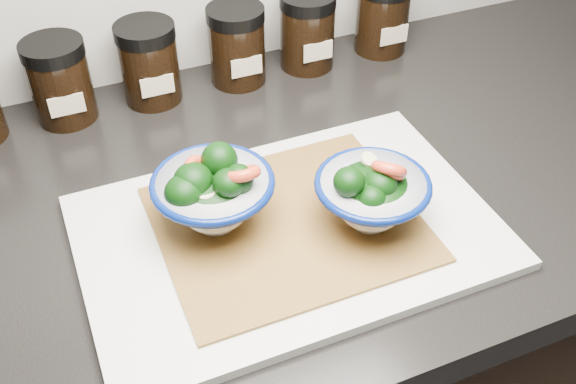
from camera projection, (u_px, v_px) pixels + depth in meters
name	position (u px, v px, depth m)	size (l,w,h in m)	color
cabinet	(314.00, 384.00, 1.14)	(3.43, 0.58, 0.86)	black
countertop	(323.00, 182.00, 0.85)	(3.50, 0.60, 0.04)	black
cutting_board	(288.00, 232.00, 0.74)	(0.45, 0.30, 0.01)	beige
bamboo_mat	(288.00, 223.00, 0.74)	(0.28, 0.24, 0.00)	olive
bowl_left	(213.00, 193.00, 0.71)	(0.13, 0.13, 0.09)	white
bowl_right	(372.00, 195.00, 0.72)	(0.13, 0.13, 0.09)	white
spice_jar_b	(60.00, 81.00, 0.88)	(0.08, 0.08, 0.11)	black
spice_jar_c	(149.00, 63.00, 0.92)	(0.08, 0.08, 0.11)	black
spice_jar_d	(237.00, 45.00, 0.96)	(0.08, 0.08, 0.11)	black
spice_jar_e	(307.00, 31.00, 0.99)	(0.08, 0.08, 0.11)	black
spice_jar_f	(382.00, 15.00, 1.02)	(0.08, 0.08, 0.11)	black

